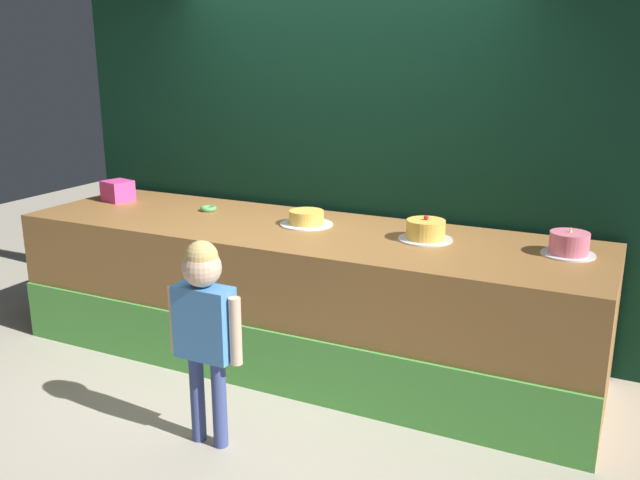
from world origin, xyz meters
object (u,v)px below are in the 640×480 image
Objects in this scene: pink_box at (118,191)px; cake_center at (426,231)px; cake_right at (569,244)px; donut at (208,209)px; child_figure at (204,316)px; cake_left at (306,218)px.

pink_box and cake_center have the same top height.
cake_center is 1.11× the size of cake_right.
cake_right is at bearing -0.39° from donut.
donut is 2.50m from cake_right.
child_figure reaches higher than cake_left.
pink_box is 2.50m from cake_center.
child_figure reaches higher than donut.
donut is at bearing 179.61° from cake_right.
cake_center reaches higher than cake_left.
pink_box is 0.84m from donut.
cake_center is (0.78, 1.26, 0.25)m from child_figure.
donut is at bearing 176.27° from cake_left.
cake_left is 0.83m from cake_center.
cake_right reaches higher than pink_box.
cake_right is (0.83, 0.05, 0.00)m from cake_center.
child_figure is 3.75× the size of cake_right.
child_figure is 1.50m from cake_center.
donut is 0.36× the size of cake_center.
cake_left reaches higher than donut.
child_figure is at bearing -37.08° from pink_box.
child_figure reaches higher than pink_box.
cake_right is (1.61, 1.31, 0.25)m from child_figure.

